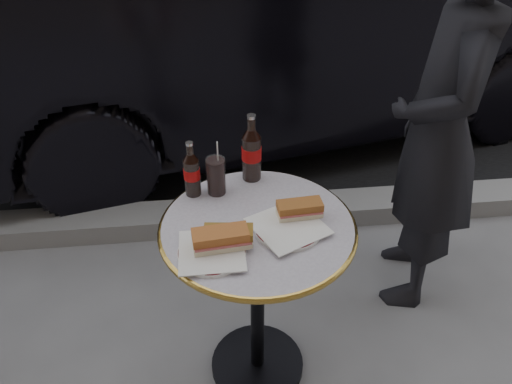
{
  "coord_description": "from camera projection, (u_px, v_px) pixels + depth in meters",
  "views": [
    {
      "loc": [
        -0.13,
        -1.19,
        1.73
      ],
      "look_at": [
        0.0,
        0.05,
        0.82
      ],
      "focal_mm": 35.0,
      "sensor_mm": 36.0,
      "label": 1
    }
  ],
  "objects": [
    {
      "name": "asphalt_road",
      "position": [
        212.0,
        7.0,
        6.0
      ],
      "size": [
        40.0,
        8.0,
        0.0
      ],
      "primitive_type": "cube",
      "color": "black",
      "rests_on": "ground"
    },
    {
      "name": "cola_bottle_left",
      "position": [
        191.0,
        169.0,
        1.63
      ],
      "size": [
        0.07,
        0.07,
        0.2
      ],
      "primitive_type": null,
      "rotation": [
        0.0,
        0.0,
        0.22
      ],
      "color": "black",
      "rests_on": "bistro_table"
    },
    {
      "name": "bistro_table",
      "position": [
        257.0,
        304.0,
        1.77
      ],
      "size": [
        0.62,
        0.62,
        0.73
      ],
      "primitive_type": null,
      "color": "#BAB2C4",
      "rests_on": "ground"
    },
    {
      "name": "ground",
      "position": [
        257.0,
        366.0,
        1.98
      ],
      "size": [
        80.0,
        80.0,
        0.0
      ],
      "primitive_type": "plane",
      "color": "gray",
      "rests_on": "ground"
    },
    {
      "name": "cola_glass",
      "position": [
        216.0,
        176.0,
        1.65
      ],
      "size": [
        0.07,
        0.07,
        0.13
      ],
      "primitive_type": "cylinder",
      "rotation": [
        0.0,
        0.0,
        -0.11
      ],
      "color": "black",
      "rests_on": "bistro_table"
    },
    {
      "name": "sandwich_left_a",
      "position": [
        221.0,
        240.0,
        1.44
      ],
      "size": [
        0.17,
        0.09,
        0.06
      ],
      "primitive_type": "cube",
      "rotation": [
        0.0,
        0.0,
        0.1
      ],
      "color": "#B4622D",
      "rests_on": "plate_left"
    },
    {
      "name": "curb",
      "position": [
        239.0,
        215.0,
        2.68
      ],
      "size": [
        40.0,
        0.2,
        0.12
      ],
      "primitive_type": "cube",
      "color": "gray",
      "rests_on": "ground"
    },
    {
      "name": "sandwich_right",
      "position": [
        300.0,
        210.0,
        1.55
      ],
      "size": [
        0.14,
        0.08,
        0.05
      ],
      "primitive_type": "cube",
      "rotation": [
        0.0,
        0.0,
        0.07
      ],
      "color": "#9A5827",
      "rests_on": "plate_right"
    },
    {
      "name": "plate_right",
      "position": [
        288.0,
        228.0,
        1.53
      ],
      "size": [
        0.26,
        0.26,
        0.01
      ],
      "primitive_type": "cylinder",
      "rotation": [
        0.0,
        0.0,
        0.27
      ],
      "color": "white",
      "rests_on": "bistro_table"
    },
    {
      "name": "pedestrian",
      "position": [
        438.0,
        132.0,
        1.9
      ],
      "size": [
        0.52,
        0.66,
        1.59
      ],
      "primitive_type": "imported",
      "rotation": [
        0.0,
        0.0,
        -1.84
      ],
      "color": "black",
      "rests_on": "ground"
    },
    {
      "name": "plate_left",
      "position": [
        212.0,
        253.0,
        1.44
      ],
      "size": [
        0.23,
        0.23,
        0.01
      ],
      "primitive_type": "cylinder",
      "rotation": [
        0.0,
        0.0,
        -0.17
      ],
      "color": "white",
      "rests_on": "bistro_table"
    },
    {
      "name": "parked_car",
      "position": [
        289.0,
        22.0,
        3.2
      ],
      "size": [
        2.49,
        4.67,
        1.46
      ],
      "primitive_type": "imported",
      "rotation": [
        0.0,
        0.0,
        1.8
      ],
      "color": "black",
      "rests_on": "ground"
    },
    {
      "name": "sandwich_left_b",
      "position": [
        229.0,
        236.0,
        1.45
      ],
      "size": [
        0.15,
        0.08,
        0.05
      ],
      "primitive_type": "cube",
      "rotation": [
        0.0,
        0.0,
        -0.11
      ],
      "color": "olive",
      "rests_on": "plate_left"
    },
    {
      "name": "cola_bottle_right",
      "position": [
        252.0,
        148.0,
        1.69
      ],
      "size": [
        0.09,
        0.09,
        0.25
      ],
      "primitive_type": null,
      "rotation": [
        0.0,
        0.0,
        -0.33
      ],
      "color": "black",
      "rests_on": "bistro_table"
    }
  ]
}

